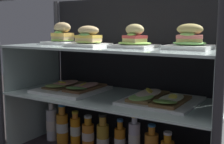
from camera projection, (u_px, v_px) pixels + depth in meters
name	position (u px, v px, depth m)	size (l,w,h in m)	color
case_frame	(125.00, 71.00, 1.67)	(1.20, 0.52, 0.89)	#333338
riser_lower_tier	(112.00, 129.00, 1.60)	(1.13, 0.45, 0.32)	silver
shelf_lower_glass	(112.00, 98.00, 1.57)	(1.15, 0.46, 0.01)	silver
riser_upper_tier	(112.00, 73.00, 1.55)	(1.13, 0.45, 0.25)	silver
shelf_upper_glass	(112.00, 48.00, 1.54)	(1.15, 0.46, 0.01)	silver
plated_roll_sandwich_near_left_corner	(62.00, 36.00, 1.77)	(0.18, 0.18, 0.13)	white
plated_roll_sandwich_mid_right	(88.00, 38.00, 1.57)	(0.19, 0.19, 0.11)	white
plated_roll_sandwich_far_right	(135.00, 40.00, 1.47)	(0.20, 0.20, 0.11)	white
plated_roll_sandwich_left_of_center	(189.00, 40.00, 1.36)	(0.20, 0.20, 0.11)	white
open_sandwich_tray_mid_right	(72.00, 88.00, 1.71)	(0.34, 0.34, 0.06)	white
open_sandwich_tray_far_left	(159.00, 99.00, 1.44)	(0.34, 0.35, 0.07)	white
juice_bottle_tucked_behind	(52.00, 124.00, 1.87)	(0.07, 0.07, 0.25)	silver
juice_bottle_front_middle	(62.00, 127.00, 1.82)	(0.07, 0.07, 0.24)	orange
juice_bottle_near_post	(75.00, 130.00, 1.78)	(0.06, 0.06, 0.21)	orange
juice_bottle_front_second	(88.00, 135.00, 1.74)	(0.07, 0.07, 0.19)	orange
juice_bottle_front_fourth	(103.00, 137.00, 1.70)	(0.07, 0.07, 0.21)	gold
juice_bottle_front_left_end	(120.00, 141.00, 1.65)	(0.06, 0.06, 0.20)	orange
juice_bottle_back_left	(134.00, 140.00, 1.58)	(0.06, 0.06, 0.25)	white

